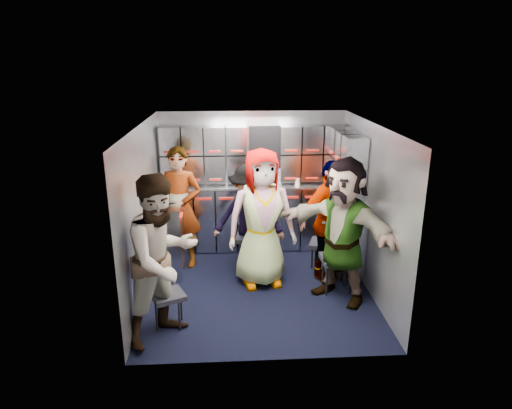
{
  "coord_description": "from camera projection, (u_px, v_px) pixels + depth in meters",
  "views": [
    {
      "loc": [
        -0.35,
        -5.3,
        2.86
      ],
      "look_at": [
        -0.01,
        0.35,
        1.02
      ],
      "focal_mm": 32.0,
      "sensor_mm": 36.0,
      "label": 1
    }
  ],
  "objects": [
    {
      "name": "wall_left",
      "position": [
        144.0,
        213.0,
        5.53
      ],
      "size": [
        0.04,
        3.0,
        2.1
      ],
      "primitive_type": "cube",
      "color": "#959AA2",
      "rests_on": "ground"
    },
    {
      "name": "wall_right",
      "position": [
        370.0,
        209.0,
        5.69
      ],
      "size": [
        0.04,
        3.0,
        2.1
      ],
      "primitive_type": "cube",
      "color": "#959AA2",
      "rests_on": "ground"
    },
    {
      "name": "coffee_niche",
      "position": [
        265.0,
        154.0,
        6.83
      ],
      "size": [
        0.46,
        0.16,
        0.84
      ],
      "primitive_type": null,
      "color": "black",
      "rests_on": "wall_back"
    },
    {
      "name": "bottle_right",
      "position": [
        279.0,
        178.0,
        6.78
      ],
      "size": [
        0.07,
        0.07,
        0.23
      ],
      "primitive_type": "cylinder",
      "color": "white",
      "rests_on": "counter"
    },
    {
      "name": "ceiling",
      "position": [
        259.0,
        126.0,
        5.29
      ],
      "size": [
        2.8,
        3.0,
        0.02
      ],
      "primitive_type": "cube",
      "color": "silver",
      "rests_on": "wall_back"
    },
    {
      "name": "right_cabinet",
      "position": [
        344.0,
        233.0,
        6.42
      ],
      "size": [
        0.28,
        1.2,
        1.0
      ],
      "primitive_type": "cube",
      "color": "gray",
      "rests_on": "ground"
    },
    {
      "name": "jump_seat_near_left",
      "position": [
        168.0,
        297.0,
        4.99
      ],
      "size": [
        0.44,
        0.43,
        0.4
      ],
      "rotation": [
        0.0,
        0.0,
        0.43
      ],
      "color": "black",
      "rests_on": "ground"
    },
    {
      "name": "jump_seat_mid_left",
      "position": [
        249.0,
        239.0,
        6.54
      ],
      "size": [
        0.39,
        0.37,
        0.42
      ],
      "rotation": [
        0.0,
        0.0,
        -0.12
      ],
      "color": "black",
      "rests_on": "ground"
    },
    {
      "name": "cup_left",
      "position": [
        172.0,
        184.0,
        6.7
      ],
      "size": [
        0.09,
        0.09,
        0.11
      ],
      "primitive_type": "cylinder",
      "color": "tan",
      "rests_on": "counter"
    },
    {
      "name": "bottle_left",
      "position": [
        239.0,
        179.0,
        6.75
      ],
      "size": [
        0.07,
        0.07,
        0.22
      ],
      "primitive_type": "cylinder",
      "color": "white",
      "rests_on": "counter"
    },
    {
      "name": "attendant_arc_d",
      "position": [
        329.0,
        221.0,
        5.95
      ],
      "size": [
        1.02,
        0.83,
        1.63
      ],
      "primitive_type": "imported",
      "rotation": [
        0.0,
        0.0,
        0.55
      ],
      "color": "black",
      "rests_on": "ground"
    },
    {
      "name": "floor",
      "position": [
        259.0,
        287.0,
        5.94
      ],
      "size": [
        3.0,
        3.0,
        0.0
      ],
      "primitive_type": "plane",
      "color": "black",
      "rests_on": "ground"
    },
    {
      "name": "jump_seat_center",
      "position": [
        260.0,
        252.0,
        6.14
      ],
      "size": [
        0.42,
        0.41,
        0.41
      ],
      "rotation": [
        0.0,
        0.0,
        -0.3
      ],
      "color": "black",
      "rests_on": "ground"
    },
    {
      "name": "bottle_mid",
      "position": [
        249.0,
        177.0,
        6.75
      ],
      "size": [
        0.07,
        0.07,
        0.26
      ],
      "primitive_type": "cylinder",
      "color": "white",
      "rests_on": "counter"
    },
    {
      "name": "red_latch_strip",
      "position": [
        254.0,
        198.0,
        6.7
      ],
      "size": [
        2.6,
        0.02,
        0.03
      ],
      "primitive_type": "cube",
      "color": "maroon",
      "rests_on": "cart_bank_back"
    },
    {
      "name": "attendant_arc_b",
      "position": [
        249.0,
        218.0,
        6.25
      ],
      "size": [
        1.05,
        0.7,
        1.5
      ],
      "primitive_type": "imported",
      "rotation": [
        0.0,
        0.0,
        -0.16
      ],
      "color": "black",
      "rests_on": "ground"
    },
    {
      "name": "attendant_arc_e",
      "position": [
        343.0,
        231.0,
        5.42
      ],
      "size": [
        1.53,
        1.56,
        1.78
      ],
      "primitive_type": "imported",
      "rotation": [
        0.0,
        0.0,
        -0.81
      ],
      "color": "black",
      "rests_on": "ground"
    },
    {
      "name": "cart_bank_back",
      "position": [
        253.0,
        218.0,
        7.01
      ],
      "size": [
        2.68,
        0.38,
        0.99
      ],
      "primitive_type": "cube",
      "color": "gray",
      "rests_on": "ground"
    },
    {
      "name": "counter",
      "position": [
        253.0,
        186.0,
        6.85
      ],
      "size": [
        2.68,
        0.42,
        0.03
      ],
      "primitive_type": "cube",
      "color": "silver",
      "rests_on": "cart_bank_back"
    },
    {
      "name": "attendant_arc_a",
      "position": [
        163.0,
        259.0,
        4.65
      ],
      "size": [
        1.09,
        1.1,
        1.79
      ],
      "primitive_type": "imported",
      "rotation": [
        0.0,
        0.0,
        0.8
      ],
      "color": "black",
      "rests_on": "ground"
    },
    {
      "name": "locker_bank_back",
      "position": [
        253.0,
        154.0,
        6.76
      ],
      "size": [
        2.68,
        0.28,
        0.82
      ],
      "primitive_type": "cube",
      "color": "gray",
      "rests_on": "wall_back"
    },
    {
      "name": "attendant_standing",
      "position": [
        180.0,
        208.0,
        6.35
      ],
      "size": [
        0.7,
        0.55,
        1.71
      ],
      "primitive_type": "imported",
      "rotation": [
        0.0,
        0.0,
        -0.24
      ],
      "color": "black",
      "rests_on": "ground"
    },
    {
      "name": "cup_right",
      "position": [
        297.0,
        182.0,
        6.81
      ],
      "size": [
        0.07,
        0.07,
        0.11
      ],
      "primitive_type": "cylinder",
      "color": "tan",
      "rests_on": "counter"
    },
    {
      "name": "jump_seat_mid_right",
      "position": [
        324.0,
        245.0,
        6.25
      ],
      "size": [
        0.47,
        0.46,
        0.45
      ],
      "rotation": [
        0.0,
        0.0,
        -0.32
      ],
      "color": "black",
      "rests_on": "ground"
    },
    {
      "name": "cart_bank_left",
      "position": [
        170.0,
        238.0,
        6.25
      ],
      "size": [
        0.38,
        0.76,
        0.99
      ],
      "primitive_type": "cube",
      "color": "gray",
      "rests_on": "ground"
    },
    {
      "name": "locker_bank_right",
      "position": [
        347.0,
        162.0,
        6.21
      ],
      "size": [
        0.28,
        1.0,
        0.82
      ],
      "primitive_type": "cube",
      "color": "gray",
      "rests_on": "wall_right"
    },
    {
      "name": "jump_seat_near_right",
      "position": [
        337.0,
        261.0,
        5.74
      ],
      "size": [
        0.41,
        0.39,
        0.46
      ],
      "rotation": [
        0.0,
        0.0,
        0.04
      ],
      "color": "black",
      "rests_on": "ground"
    },
    {
      "name": "wall_back",
      "position": [
        252.0,
        180.0,
        7.04
      ],
      "size": [
        2.8,
        0.04,
        2.1
      ],
      "primitive_type": "cube",
      "color": "#959AA2",
      "rests_on": "ground"
    },
    {
      "name": "attendant_arc_c",
      "position": [
        261.0,
        218.0,
        5.8
      ],
      "size": [
        0.96,
        0.71,
        1.8
      ],
      "primitive_type": "imported",
      "rotation": [
        0.0,
        0.0,
        0.17
      ],
      "color": "black",
      "rests_on": "ground"
    }
  ]
}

